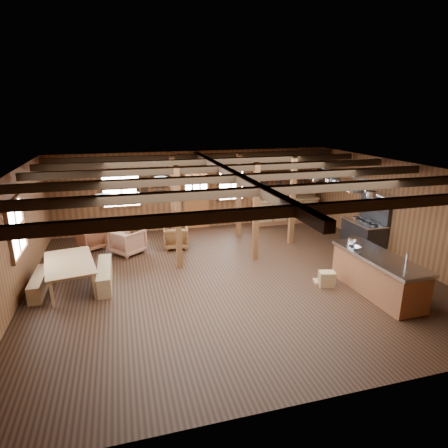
{
  "coord_description": "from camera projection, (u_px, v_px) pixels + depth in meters",
  "views": [
    {
      "loc": [
        -2.59,
        -8.53,
        4.14
      ],
      "look_at": [
        -0.01,
        0.73,
        1.23
      ],
      "focal_mm": 30.0,
      "sensor_mm": 36.0,
      "label": 1
    }
  ],
  "objects": [
    {
      "name": "commercial_range",
      "position": [
        365.0,
        229.0,
        11.66
      ],
      "size": [
        0.77,
        1.46,
        1.8
      ],
      "color": "#2B2B2E",
      "rests_on": "floor"
    },
    {
      "name": "notice_boards",
      "position": [
        154.0,
        186.0,
        12.97
      ],
      "size": [
        1.08,
        0.03,
        0.9
      ],
      "color": "silver",
      "rests_on": "wall_back"
    },
    {
      "name": "room",
      "position": [
        232.0,
        225.0,
        9.32
      ],
      "size": [
        10.04,
        9.04,
        2.84
      ],
      "color": "black",
      "rests_on": "ground"
    },
    {
      "name": "back_counter",
      "position": [
        285.0,
        207.0,
        14.3
      ],
      "size": [
        2.55,
        0.6,
        2.45
      ],
      "color": "brown",
      "rests_on": "floor"
    },
    {
      "name": "window_back_left",
      "position": [
        121.0,
        189.0,
        12.71
      ],
      "size": [
        1.32,
        0.06,
        1.32
      ],
      "color": "white",
      "rests_on": "wall_back"
    },
    {
      "name": "pendant_lamps",
      "position": [
        135.0,
        189.0,
        9.42
      ],
      "size": [
        1.86,
        2.36,
        0.66
      ],
      "color": "#2B2B2E",
      "rests_on": "ceiling"
    },
    {
      "name": "bowl",
      "position": [
        354.0,
        248.0,
        9.02
      ],
      "size": [
        0.3,
        0.3,
        0.07
      ],
      "primitive_type": "imported",
      "rotation": [
        0.0,
        0.0,
        0.06
      ],
      "color": "silver",
      "rests_on": "kitchen_island"
    },
    {
      "name": "armchair_a",
      "position": [
        91.0,
        239.0,
        11.61
      ],
      "size": [
        0.94,
        0.95,
        0.64
      ],
      "primitive_type": "imported",
      "rotation": [
        0.0,
        0.0,
        3.65
      ],
      "color": "brown",
      "rests_on": "floor"
    },
    {
      "name": "armchair_c",
      "position": [
        128.0,
        241.0,
        11.22
      ],
      "size": [
        1.16,
        1.16,
        0.76
      ],
      "primitive_type": "imported",
      "rotation": [
        0.0,
        0.0,
        2.24
      ],
      "color": "#905B41",
      "rests_on": "floor"
    },
    {
      "name": "kitchen_island",
      "position": [
        378.0,
        274.0,
        8.75
      ],
      "size": [
        0.99,
        2.54,
        1.2
      ],
      "rotation": [
        0.0,
        0.0,
        0.05
      ],
      "color": "brown",
      "rests_on": "floor"
    },
    {
      "name": "armchair_b",
      "position": [
        176.0,
        237.0,
        11.73
      ],
      "size": [
        0.83,
        0.85,
        0.7
      ],
      "primitive_type": "imported",
      "rotation": [
        0.0,
        0.0,
        3.02
      ],
      "color": "brown",
      "rests_on": "floor"
    },
    {
      "name": "back_door",
      "position": [
        197.0,
        204.0,
        13.57
      ],
      "size": [
        1.02,
        0.08,
        2.15
      ],
      "color": "brown",
      "rests_on": "floor"
    },
    {
      "name": "counter_pot",
      "position": [
        354.0,
        241.0,
        9.36
      ],
      "size": [
        0.28,
        0.28,
        0.17
      ],
      "primitive_type": "cylinder",
      "color": "silver",
      "rests_on": "kitchen_island"
    },
    {
      "name": "window_left",
      "position": [
        16.0,
        228.0,
        8.45
      ],
      "size": [
        0.14,
        1.24,
        1.32
      ],
      "color": "white",
      "rests_on": "wall_back"
    },
    {
      "name": "bench_aisle",
      "position": [
        105.0,
        275.0,
        9.28
      ],
      "size": [
        0.32,
        1.7,
        0.47
      ],
      "primitive_type": "cube",
      "color": "brown",
      "rests_on": "floor"
    },
    {
      "name": "window_back_right",
      "position": [
        231.0,
        183.0,
        13.71
      ],
      "size": [
        1.02,
        0.06,
        1.32
      ],
      "color": "white",
      "rests_on": "wall_back"
    },
    {
      "name": "dining_table",
      "position": [
        72.0,
        274.0,
        9.06
      ],
      "size": [
        1.39,
        2.09,
        0.68
      ],
      "primitive_type": "imported",
      "rotation": [
        0.0,
        0.0,
        1.74
      ],
      "color": "#9B7146",
      "rests_on": "floor"
    },
    {
      "name": "ceiling_joists",
      "position": [
        230.0,
        173.0,
        9.11
      ],
      "size": [
        9.8,
        8.82,
        0.18
      ],
      "color": "black",
      "rests_on": "ceiling"
    },
    {
      "name": "step_stool",
      "position": [
        327.0,
        279.0,
        9.18
      ],
      "size": [
        0.48,
        0.4,
        0.37
      ],
      "primitive_type": "cube",
      "rotation": [
        0.0,
        0.0,
        -0.26
      ],
      "color": "brown",
      "rests_on": "floor"
    },
    {
      "name": "pot_rack",
      "position": [
        337.0,
        183.0,
        10.1
      ],
      "size": [
        0.42,
        3.0,
        0.43
      ],
      "color": "#2B2B2E",
      "rests_on": "ceiling"
    },
    {
      "name": "timber_posts",
      "position": [
        229.0,
        205.0,
        11.37
      ],
      "size": [
        3.95,
        2.35,
        2.8
      ],
      "color": "#4E3116",
      "rests_on": "floor"
    },
    {
      "name": "bench_wall",
      "position": [
        39.0,
        283.0,
        8.91
      ],
      "size": [
        0.28,
        1.48,
        0.41
      ],
      "primitive_type": "cube",
      "color": "brown",
      "rests_on": "floor"
    }
  ]
}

